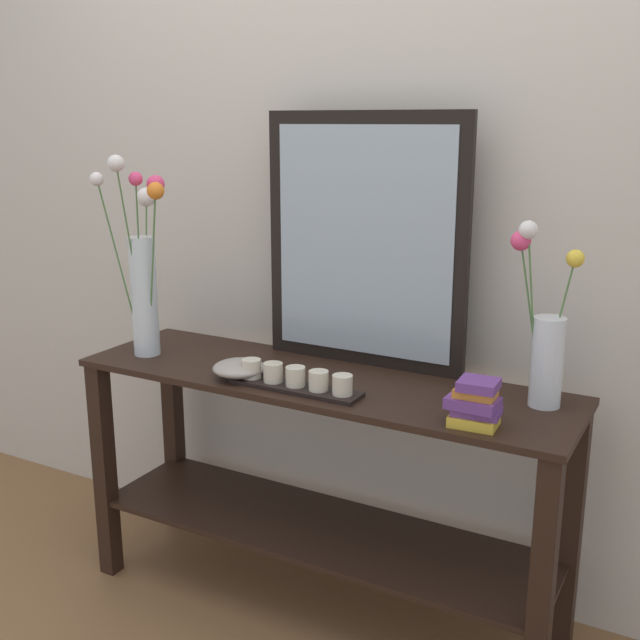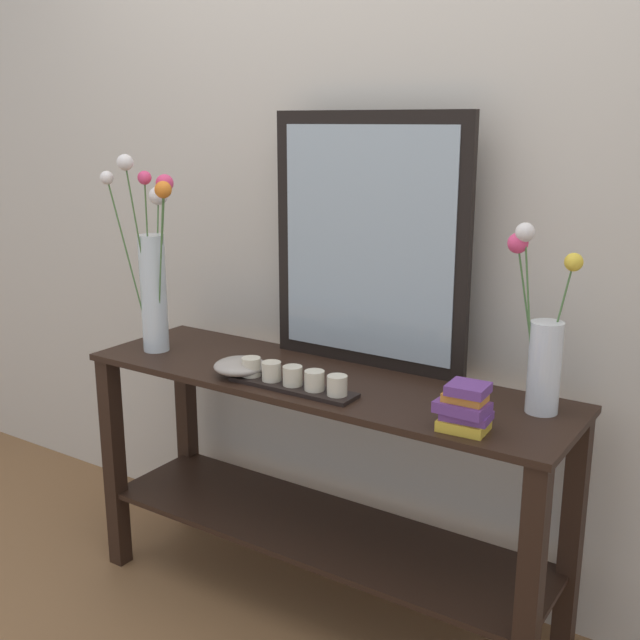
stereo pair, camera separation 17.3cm
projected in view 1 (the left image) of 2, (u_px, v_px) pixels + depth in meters
ground_plane at (320, 606)px, 2.47m from camera, size 7.00×6.00×0.02m
wall_back at (372, 169)px, 2.41m from camera, size 6.40×0.08×2.70m
console_table at (320, 462)px, 2.34m from camera, size 1.51×0.43×0.76m
mirror_leaning at (365, 242)px, 2.31m from camera, size 0.65×0.03×0.76m
tall_vase_left at (143, 271)px, 2.43m from camera, size 0.21×0.26×0.64m
vase_right at (546, 342)px, 2.01m from camera, size 0.18×0.09×0.49m
candle_tray at (296, 380)px, 2.16m from camera, size 0.39×0.09×0.07m
decorative_bowl at (239, 368)px, 2.26m from camera, size 0.16×0.16×0.05m
book_stack at (475, 404)px, 1.90m from camera, size 0.13×0.10×0.12m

